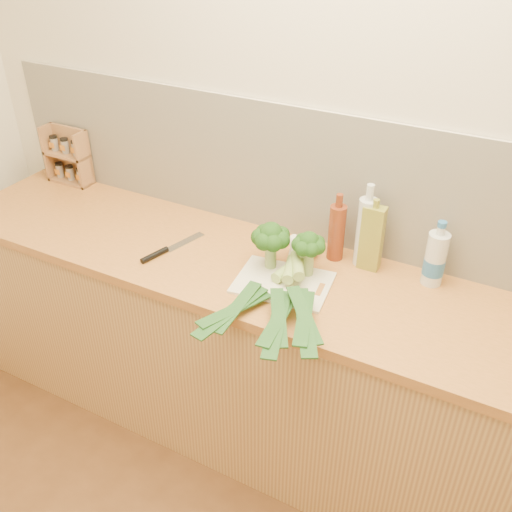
# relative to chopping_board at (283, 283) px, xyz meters

# --- Properties ---
(room_shell) EXTENTS (3.50, 3.50, 3.50)m
(room_shell) POSITION_rel_chopping_board_xyz_m (0.08, 0.35, 0.26)
(room_shell) COLOR beige
(room_shell) RESTS_ON ground
(counter) EXTENTS (3.20, 0.62, 0.90)m
(counter) POSITION_rel_chopping_board_xyz_m (0.08, 0.06, -0.45)
(counter) COLOR tan
(counter) RESTS_ON ground
(chopping_board) EXTENTS (0.37, 0.29, 0.01)m
(chopping_board) POSITION_rel_chopping_board_xyz_m (0.00, 0.00, 0.00)
(chopping_board) COLOR white
(chopping_board) RESTS_ON counter
(broccoli_left) EXTENTS (0.14, 0.15, 0.19)m
(broccoli_left) POSITION_rel_chopping_board_xyz_m (-0.08, 0.07, 0.13)
(broccoli_left) COLOR #85A25F
(broccoli_left) RESTS_ON chopping_board
(broccoli_right) EXTENTS (0.12, 0.13, 0.18)m
(broccoli_right) POSITION_rel_chopping_board_xyz_m (0.06, 0.09, 0.13)
(broccoli_right) COLOR #85A25F
(broccoli_right) RESTS_ON chopping_board
(leek_front) EXTENTS (0.18, 0.67, 0.04)m
(leek_front) POSITION_rel_chopping_board_xyz_m (-0.02, -0.03, 0.03)
(leek_front) COLOR white
(leek_front) RESTS_ON chopping_board
(leek_mid) EXTENTS (0.24, 0.64, 0.04)m
(leek_mid) POSITION_rel_chopping_board_xyz_m (0.04, -0.04, 0.05)
(leek_mid) COLOR white
(leek_mid) RESTS_ON chopping_board
(leek_back) EXTENTS (0.36, 0.61, 0.04)m
(leek_back) POSITION_rel_chopping_board_xyz_m (0.07, -0.03, 0.06)
(leek_back) COLOR white
(leek_back) RESTS_ON chopping_board
(chefs_knife) EXTENTS (0.11, 0.31, 0.02)m
(chefs_knife) POSITION_rel_chopping_board_xyz_m (-0.51, -0.04, 0.00)
(chefs_knife) COLOR silver
(chefs_knife) RESTS_ON counter
(spice_rack) EXTENTS (0.23, 0.09, 0.27)m
(spice_rack) POSITION_rel_chopping_board_xyz_m (-1.28, 0.30, 0.11)
(spice_rack) COLOR #B37C4C
(spice_rack) RESTS_ON counter
(oil_tin) EXTENTS (0.08, 0.05, 0.29)m
(oil_tin) POSITION_rel_chopping_board_xyz_m (0.24, 0.25, 0.13)
(oil_tin) COLOR olive
(oil_tin) RESTS_ON counter
(glass_bottle) EXTENTS (0.07, 0.07, 0.33)m
(glass_bottle) POSITION_rel_chopping_board_xyz_m (0.21, 0.27, 0.14)
(glass_bottle) COLOR silver
(glass_bottle) RESTS_ON counter
(amber_bottle) EXTENTS (0.06, 0.06, 0.27)m
(amber_bottle) POSITION_rel_chopping_board_xyz_m (0.10, 0.25, 0.11)
(amber_bottle) COLOR maroon
(amber_bottle) RESTS_ON counter
(water_bottle) EXTENTS (0.08, 0.08, 0.23)m
(water_bottle) POSITION_rel_chopping_board_xyz_m (0.47, 0.26, 0.09)
(water_bottle) COLOR silver
(water_bottle) RESTS_ON counter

